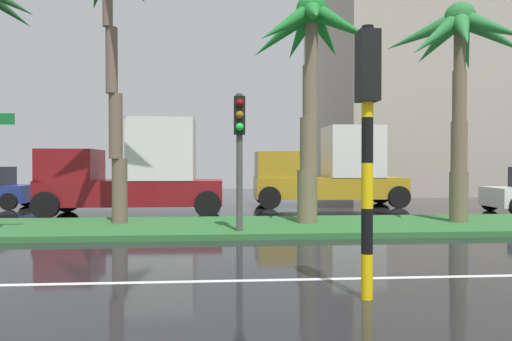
{
  "coord_description": "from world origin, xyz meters",
  "views": [
    {
      "loc": [
        4.71,
        -5.66,
        1.86
      ],
      "look_at": [
        6.21,
        13.63,
        1.58
      ],
      "focal_mm": 34.07,
      "sensor_mm": 36.0,
      "label": 1
    }
  ],
  "objects_px": {
    "palm_tree_centre_right": "(312,47)",
    "traffic_signal_median_right": "(239,136)",
    "palm_tree_mid_right": "(459,51)",
    "box_truck_lead": "(136,172)",
    "traffic_signal_foreground": "(367,112)",
    "box_truck_following": "(330,171)"
  },
  "relations": [
    {
      "from": "box_truck_lead",
      "to": "palm_tree_mid_right",
      "type": "bearing_deg",
      "value": 157.84
    },
    {
      "from": "box_truck_following",
      "to": "box_truck_lead",
      "type": "bearing_deg",
      "value": 20.2
    },
    {
      "from": "palm_tree_centre_right",
      "to": "box_truck_lead",
      "type": "xyz_separation_m",
      "value": [
        -5.7,
        3.96,
        -3.67
      ]
    },
    {
      "from": "palm_tree_centre_right",
      "to": "box_truck_lead",
      "type": "height_order",
      "value": "palm_tree_centre_right"
    },
    {
      "from": "traffic_signal_median_right",
      "to": "box_truck_lead",
      "type": "xyz_separation_m",
      "value": [
        -3.52,
        5.64,
        -0.99
      ]
    },
    {
      "from": "traffic_signal_foreground",
      "to": "palm_tree_centre_right",
      "type": "bearing_deg",
      "value": -95.26
    },
    {
      "from": "traffic_signal_foreground",
      "to": "box_truck_lead",
      "type": "relative_size",
      "value": 0.58
    },
    {
      "from": "palm_tree_centre_right",
      "to": "traffic_signal_foreground",
      "type": "relative_size",
      "value": 1.77
    },
    {
      "from": "traffic_signal_foreground",
      "to": "box_truck_following",
      "type": "relative_size",
      "value": 0.58
    },
    {
      "from": "traffic_signal_median_right",
      "to": "box_truck_following",
      "type": "height_order",
      "value": "traffic_signal_median_right"
    },
    {
      "from": "palm_tree_mid_right",
      "to": "traffic_signal_median_right",
      "type": "relative_size",
      "value": 1.86
    },
    {
      "from": "traffic_signal_foreground",
      "to": "box_truck_following",
      "type": "height_order",
      "value": "traffic_signal_foreground"
    },
    {
      "from": "palm_tree_centre_right",
      "to": "traffic_signal_median_right",
      "type": "distance_m",
      "value": 3.84
    },
    {
      "from": "palm_tree_mid_right",
      "to": "box_truck_lead",
      "type": "bearing_deg",
      "value": 157.84
    },
    {
      "from": "palm_tree_mid_right",
      "to": "box_truck_following",
      "type": "relative_size",
      "value": 1.01
    },
    {
      "from": "palm_tree_centre_right",
      "to": "traffic_signal_median_right",
      "type": "relative_size",
      "value": 1.91
    },
    {
      "from": "traffic_signal_foreground",
      "to": "box_truck_following",
      "type": "distance_m",
      "value": 14.56
    },
    {
      "from": "palm_tree_centre_right",
      "to": "traffic_signal_median_right",
      "type": "height_order",
      "value": "palm_tree_centre_right"
    },
    {
      "from": "palm_tree_centre_right",
      "to": "box_truck_following",
      "type": "height_order",
      "value": "palm_tree_centre_right"
    },
    {
      "from": "traffic_signal_median_right",
      "to": "box_truck_lead",
      "type": "distance_m",
      "value": 6.72
    },
    {
      "from": "palm_tree_mid_right",
      "to": "traffic_signal_foreground",
      "type": "bearing_deg",
      "value": -124.58
    },
    {
      "from": "palm_tree_mid_right",
      "to": "box_truck_following",
      "type": "distance_m",
      "value": 8.15
    }
  ]
}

